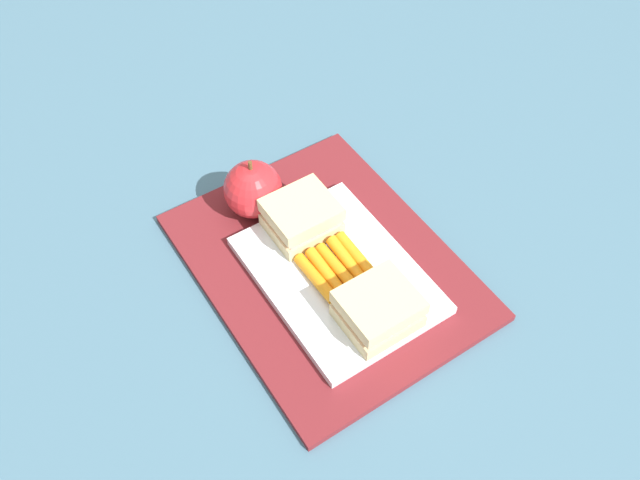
{
  "coord_description": "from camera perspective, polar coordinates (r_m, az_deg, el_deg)",
  "views": [
    {
      "loc": [
        -0.39,
        0.26,
        0.66
      ],
      "look_at": [
        0.01,
        0.0,
        0.04
      ],
      "focal_mm": 37.38,
      "sensor_mm": 36.0,
      "label": 1
    }
  ],
  "objects": [
    {
      "name": "ground_plane",
      "position": [
        0.81,
        0.49,
        -2.42
      ],
      "size": [
        2.4,
        2.4,
        0.0
      ],
      "primitive_type": "plane",
      "color": "#42667A"
    },
    {
      "name": "lunchbag_mat",
      "position": [
        0.8,
        0.49,
        -2.21
      ],
      "size": [
        0.36,
        0.28,
        0.01
      ],
      "primitive_type": "cube",
      "color": "maroon",
      "rests_on": "ground_plane"
    },
    {
      "name": "food_tray",
      "position": [
        0.78,
        1.5,
        -2.98
      ],
      "size": [
        0.23,
        0.17,
        0.01
      ],
      "primitive_type": "cube",
      "color": "white",
      "rests_on": "lunchbag_mat"
    },
    {
      "name": "sandwich_half_left",
      "position": [
        0.73,
        5.02,
        -5.91
      ],
      "size": [
        0.07,
        0.08,
        0.04
      ],
      "color": "#DBC189",
      "rests_on": "food_tray"
    },
    {
      "name": "sandwich_half_right",
      "position": [
        0.8,
        -1.59,
        1.99
      ],
      "size": [
        0.07,
        0.08,
        0.04
      ],
      "color": "#DBC189",
      "rests_on": "food_tray"
    },
    {
      "name": "carrot_sticks_bundle",
      "position": [
        0.77,
        1.51,
        -2.41
      ],
      "size": [
        0.08,
        0.07,
        0.02
      ],
      "color": "orange",
      "rests_on": "food_tray"
    },
    {
      "name": "apple",
      "position": [
        0.83,
        -5.76,
        4.34
      ],
      "size": [
        0.07,
        0.07,
        0.08
      ],
      "color": "red",
      "rests_on": "lunchbag_mat"
    }
  ]
}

